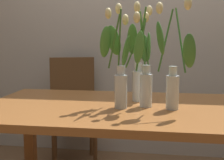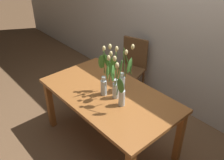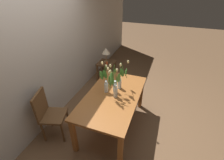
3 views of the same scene
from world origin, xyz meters
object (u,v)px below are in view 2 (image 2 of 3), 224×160
at_px(dining_table, 109,100).
at_px(tulip_vase_1, 104,78).
at_px(tulip_vase_0, 124,77).
at_px(tulip_vase_2, 114,80).
at_px(tulip_vase_3, 120,91).
at_px(dining_chair, 132,65).

xyz_separation_m(dining_table, tulip_vase_1, (-0.04, -0.03, 0.28)).
relative_size(dining_table, tulip_vase_0, 2.83).
bearing_deg(tulip_vase_2, tulip_vase_3, -21.27).
bearing_deg(dining_table, tulip_vase_3, -15.04).
height_order(dining_table, dining_chair, dining_chair).
distance_m(dining_table, tulip_vase_0, 0.33).
bearing_deg(dining_chair, tulip_vase_3, -51.30).
relative_size(tulip_vase_0, tulip_vase_2, 0.99).
bearing_deg(tulip_vase_3, tulip_vase_2, 158.73).
xyz_separation_m(dining_table, tulip_vase_2, (0.08, -0.00, 0.30)).
bearing_deg(tulip_vase_3, tulip_vase_1, 172.99).
distance_m(tulip_vase_1, dining_chair, 1.21).
relative_size(dining_table, tulip_vase_1, 2.83).
height_order(tulip_vase_0, tulip_vase_2, tulip_vase_2).
xyz_separation_m(dining_table, tulip_vase_3, (0.25, -0.07, 0.28)).
bearing_deg(tulip_vase_0, tulip_vase_2, -87.67).
height_order(tulip_vase_1, tulip_vase_3, tulip_vase_3).
bearing_deg(tulip_vase_1, dining_chair, 118.18).
bearing_deg(tulip_vase_3, dining_chair, 128.70).
relative_size(tulip_vase_1, dining_chair, 0.61).
distance_m(tulip_vase_3, dining_chair, 1.39).
xyz_separation_m(tulip_vase_0, tulip_vase_2, (0.01, -0.17, 0.03)).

